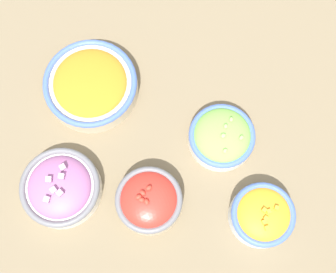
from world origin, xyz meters
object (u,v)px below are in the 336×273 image
(bowl_red_onion, at_px, (60,188))
(bowl_squash, at_px, (262,215))
(bowl_lettuce, at_px, (222,137))
(bowl_carrots, at_px, (91,85))
(bowl_cherry_tomatoes, at_px, (149,201))

(bowl_red_onion, distance_m, bowl_squash, 0.38)
(bowl_lettuce, bearing_deg, bowl_carrots, 161.34)
(bowl_lettuce, height_order, bowl_squash, bowl_squash)
(bowl_red_onion, relative_size, bowl_lettuce, 1.17)
(bowl_squash, bearing_deg, bowl_carrots, 145.63)
(bowl_red_onion, bearing_deg, bowl_carrots, 80.77)
(bowl_lettuce, bearing_deg, bowl_squash, -61.45)
(bowl_squash, xyz_separation_m, bowl_carrots, (-0.34, 0.23, -0.00))
(bowl_cherry_tomatoes, distance_m, bowl_carrots, 0.26)
(bowl_red_onion, height_order, bowl_cherry_tomatoes, bowl_cherry_tomatoes)
(bowl_squash, distance_m, bowl_cherry_tomatoes, 0.21)
(bowl_lettuce, relative_size, bowl_carrots, 0.69)
(bowl_squash, bearing_deg, bowl_red_onion, 176.06)
(bowl_red_onion, height_order, bowl_carrots, bowl_red_onion)
(bowl_lettuce, xyz_separation_m, bowl_cherry_tomatoes, (-0.13, -0.13, 0.01))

